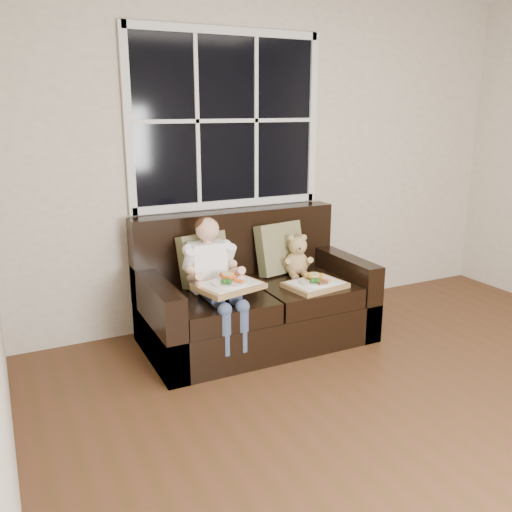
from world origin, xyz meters
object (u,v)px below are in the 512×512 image
loveseat (253,300)px  teddy_bear (297,259)px  child (213,270)px  tray_left (229,284)px  tray_right (315,283)px

loveseat → teddy_bear: loveseat is taller
child → tray_left: bearing=-76.5°
teddy_bear → tray_left: 0.80m
child → teddy_bear: child is taller
tray_left → tray_right: size_ratio=1.07×
child → tray_left: (0.04, -0.18, -0.06)m
loveseat → tray_right: 0.51m
tray_right → child: bearing=157.8°
loveseat → tray_left: 0.52m
loveseat → tray_right: loveseat is taller
loveseat → tray_left: size_ratio=3.44×
teddy_bear → tray_left: size_ratio=0.70×
loveseat → tray_right: size_ratio=3.66×
tray_left → child: bearing=89.3°
teddy_bear → tray_left: (-0.74, -0.33, -0.01)m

